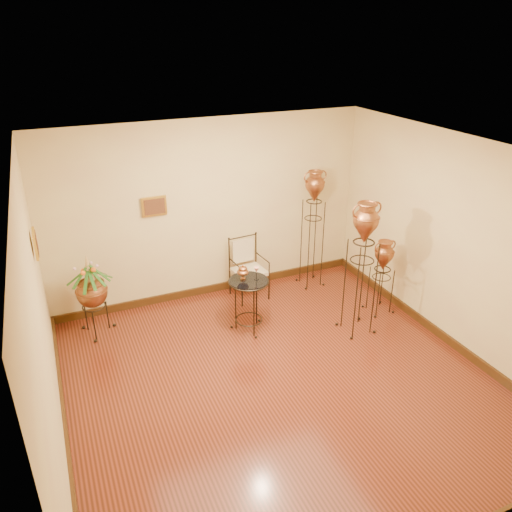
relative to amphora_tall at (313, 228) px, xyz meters
name	(u,v)px	position (x,y,z in m)	size (l,w,h in m)	color
ground	(279,381)	(-1.59, -2.10, -1.01)	(5.00, 5.00, 0.00)	maroon
room_shell	(282,254)	(-1.60, -2.09, 0.73)	(5.02, 5.02, 2.81)	beige
amphora_tall	(313,228)	(0.00, 0.00, 0.00)	(0.46, 0.46, 1.97)	black
amphora_mid	(361,268)	(-0.09, -1.49, -0.02)	(0.52, 0.52, 1.94)	black
amphora_short	(382,276)	(0.53, -1.19, -0.42)	(0.46, 0.46, 1.17)	black
planter_urn	(91,289)	(-3.50, -0.10, -0.31)	(0.70, 0.70, 1.25)	black
armchair	(249,269)	(-1.12, -0.01, -0.52)	(0.59, 0.55, 0.98)	black
side_table	(249,304)	(-1.49, -0.88, -0.59)	(0.72, 0.72, 1.01)	black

